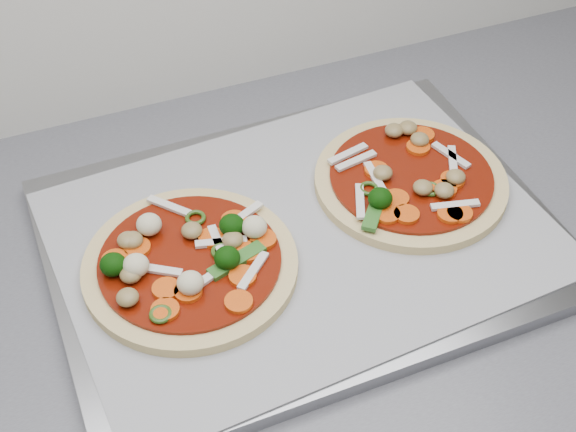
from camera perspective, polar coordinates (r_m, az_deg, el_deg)
name	(u,v)px	position (r m, az deg, el deg)	size (l,w,h in m)	color
baking_tray	(302,237)	(0.78, 0.98, -1.53)	(0.48, 0.35, 0.02)	gray
parchment	(302,231)	(0.78, 0.98, -1.08)	(0.46, 0.33, 0.00)	#9F9FA5
pizza_left	(189,262)	(0.74, -7.02, -3.24)	(0.24, 0.24, 0.03)	tan
pizza_right	(410,180)	(0.82, 8.70, 2.57)	(0.25, 0.25, 0.03)	tan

